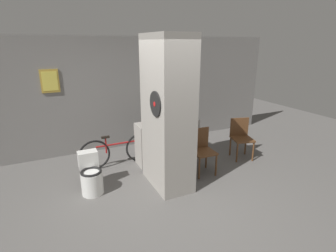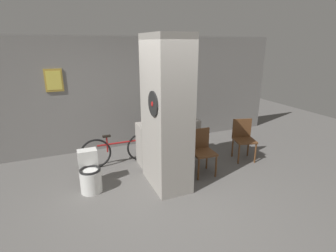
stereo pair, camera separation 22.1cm
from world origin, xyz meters
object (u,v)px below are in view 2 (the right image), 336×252
Objects in this scene: chair_near_pillar at (202,149)px; bottle_tall at (157,119)px; toilet at (90,174)px; chair_by_doorway at (243,137)px; bicycle at (119,149)px.

bottle_tall is at bearing 135.80° from chair_near_pillar.
bottle_tall is at bearing 20.41° from toilet.
bottle_tall is (-0.66, 0.71, 0.49)m from chair_near_pillar.
bottle_tall reaches higher than chair_by_doorway.
chair_near_pillar is 0.55× the size of bicycle.
chair_by_doorway is 2.96× the size of bottle_tall.
toilet is 2.10m from chair_near_pillar.
chair_by_doorway is at bearing 14.14° from chair_near_pillar.
bicycle is at bearing 49.64° from toilet.
chair_by_doorway is at bearing -16.61° from bicycle.
toilet is 2.30× the size of bottle_tall.
bicycle is 5.38× the size of bottle_tall.
chair_near_pillar reaches higher than bicycle.
toilet is at bearing -130.36° from bicycle.
chair_near_pillar is at bearing -4.91° from toilet.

